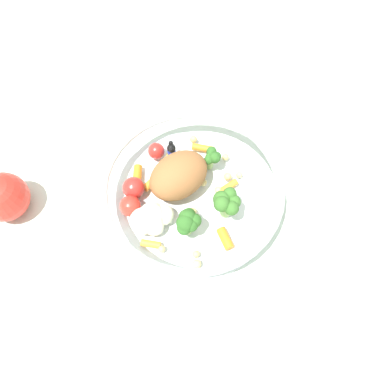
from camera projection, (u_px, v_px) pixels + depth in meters
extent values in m
plane|color=silver|center=(200.00, 194.00, 0.54)|extent=(2.40, 2.40, 0.00)
cylinder|color=white|center=(192.00, 200.00, 0.53)|extent=(0.23, 0.23, 0.01)
torus|color=white|center=(192.00, 185.00, 0.49)|extent=(0.24, 0.24, 0.01)
ellipsoid|color=#935B33|center=(179.00, 175.00, 0.51)|extent=(0.11, 0.10, 0.06)
cylinder|color=#8EB766|center=(188.00, 228.00, 0.49)|extent=(0.01, 0.01, 0.02)
sphere|color=#2D6023|center=(191.00, 215.00, 0.48)|extent=(0.02, 0.02, 0.02)
sphere|color=#2D6023|center=(185.00, 217.00, 0.47)|extent=(0.02, 0.02, 0.02)
sphere|color=#2D6023|center=(182.00, 222.00, 0.47)|extent=(0.02, 0.02, 0.02)
sphere|color=#2D6023|center=(186.00, 228.00, 0.47)|extent=(0.02, 0.02, 0.02)
sphere|color=#2D6023|center=(191.00, 225.00, 0.47)|extent=(0.02, 0.02, 0.02)
sphere|color=#2D6023|center=(194.00, 220.00, 0.47)|extent=(0.02, 0.02, 0.02)
cylinder|color=#8EB766|center=(226.00, 209.00, 0.50)|extent=(0.01, 0.01, 0.02)
sphere|color=#386B28|center=(230.00, 194.00, 0.48)|extent=(0.02, 0.02, 0.02)
sphere|color=#386B28|center=(222.00, 199.00, 0.48)|extent=(0.02, 0.02, 0.02)
sphere|color=#386B28|center=(222.00, 204.00, 0.47)|extent=(0.02, 0.02, 0.02)
sphere|color=#386B28|center=(231.00, 208.00, 0.47)|extent=(0.02, 0.02, 0.02)
sphere|color=#386B28|center=(234.00, 202.00, 0.48)|extent=(0.02, 0.02, 0.02)
cylinder|color=#8EB766|center=(212.00, 163.00, 0.54)|extent=(0.01, 0.01, 0.02)
sphere|color=#2D6023|center=(214.00, 152.00, 0.52)|extent=(0.01, 0.01, 0.01)
sphere|color=#2D6023|center=(209.00, 153.00, 0.52)|extent=(0.01, 0.01, 0.01)
sphere|color=#2D6023|center=(207.00, 157.00, 0.52)|extent=(0.01, 0.01, 0.01)
sphere|color=#2D6023|center=(211.00, 160.00, 0.52)|extent=(0.01, 0.01, 0.01)
sphere|color=#2D6023|center=(215.00, 158.00, 0.52)|extent=(0.02, 0.02, 0.02)
sphere|color=#2D6023|center=(217.00, 156.00, 0.52)|extent=(0.01, 0.01, 0.01)
sphere|color=silver|center=(154.00, 211.00, 0.49)|extent=(0.02, 0.02, 0.02)
sphere|color=silver|center=(152.00, 216.00, 0.49)|extent=(0.04, 0.04, 0.04)
sphere|color=silver|center=(144.00, 217.00, 0.49)|extent=(0.02, 0.02, 0.02)
sphere|color=silver|center=(143.00, 221.00, 0.49)|extent=(0.04, 0.04, 0.04)
sphere|color=silver|center=(154.00, 226.00, 0.49)|extent=(0.03, 0.03, 0.03)
sphere|color=silver|center=(154.00, 218.00, 0.49)|extent=(0.02, 0.02, 0.02)
sphere|color=silver|center=(163.00, 215.00, 0.50)|extent=(0.03, 0.03, 0.03)
cube|color=yellow|center=(172.00, 157.00, 0.55)|extent=(0.02, 0.02, 0.00)
cylinder|color=#1933B2|center=(172.00, 153.00, 0.54)|extent=(0.02, 0.02, 0.02)
sphere|color=black|center=(171.00, 148.00, 0.53)|extent=(0.01, 0.01, 0.01)
sphere|color=black|center=(172.00, 150.00, 0.52)|extent=(0.01, 0.01, 0.01)
sphere|color=black|center=(171.00, 143.00, 0.53)|extent=(0.01, 0.01, 0.01)
cylinder|color=orange|center=(151.00, 183.00, 0.53)|extent=(0.03, 0.02, 0.01)
cylinder|color=orange|center=(151.00, 244.00, 0.49)|extent=(0.01, 0.03, 0.01)
cylinder|color=orange|center=(225.00, 239.00, 0.49)|extent=(0.03, 0.03, 0.01)
cylinder|color=orange|center=(203.00, 148.00, 0.55)|extent=(0.01, 0.03, 0.01)
cylinder|color=orange|center=(228.00, 187.00, 0.52)|extent=(0.03, 0.03, 0.01)
cylinder|color=orange|center=(137.00, 176.00, 0.53)|extent=(0.04, 0.02, 0.01)
sphere|color=red|center=(134.00, 188.00, 0.51)|extent=(0.03, 0.03, 0.03)
sphere|color=red|center=(130.00, 206.00, 0.50)|extent=(0.03, 0.03, 0.03)
sphere|color=red|center=(156.00, 151.00, 0.54)|extent=(0.02, 0.02, 0.02)
sphere|color=#D1B775|center=(206.00, 183.00, 0.53)|extent=(0.01, 0.01, 0.01)
sphere|color=#D1B775|center=(197.00, 264.00, 0.48)|extent=(0.01, 0.01, 0.01)
sphere|color=#D1B775|center=(239.00, 175.00, 0.53)|extent=(0.01, 0.01, 0.01)
sphere|color=tan|center=(193.00, 139.00, 0.56)|extent=(0.01, 0.01, 0.01)
sphere|color=tan|center=(228.00, 177.00, 0.53)|extent=(0.01, 0.01, 0.01)
sphere|color=tan|center=(225.00, 157.00, 0.55)|extent=(0.01, 0.01, 0.01)
sphere|color=tan|center=(196.00, 254.00, 0.48)|extent=(0.01, 0.01, 0.01)
sphere|color=#D1B775|center=(136.00, 217.00, 0.50)|extent=(0.01, 0.01, 0.01)
sphere|color=#D1B775|center=(218.00, 190.00, 0.52)|extent=(0.01, 0.01, 0.01)
sphere|color=tan|center=(195.00, 212.00, 0.51)|extent=(0.01, 0.01, 0.01)
sphere|color=tan|center=(162.00, 249.00, 0.48)|extent=(0.01, 0.01, 0.01)
sphere|color=tan|center=(129.00, 184.00, 0.53)|extent=(0.01, 0.01, 0.01)
sphere|color=red|center=(4.00, 197.00, 0.50)|extent=(0.07, 0.07, 0.07)
cube|color=white|center=(335.00, 279.00, 0.48)|extent=(0.13, 0.13, 0.01)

